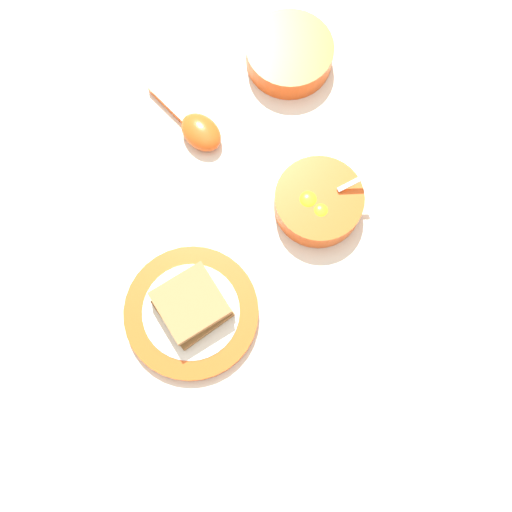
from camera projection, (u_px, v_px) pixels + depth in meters
name	position (u px, v px, depth m)	size (l,w,h in m)	color
ground_plane	(239.00, 115.00, 0.97)	(3.00, 3.00, 0.00)	silver
egg_bowl	(318.00, 202.00, 0.91)	(0.13, 0.15, 0.07)	#DB5119
toast_plate	(192.00, 312.00, 0.88)	(0.20, 0.20, 0.02)	#DB5119
toast_sandwich	(191.00, 306.00, 0.85)	(0.09, 0.09, 0.03)	brown
soup_spoon	(196.00, 128.00, 0.94)	(0.16, 0.07, 0.03)	#DB5119
congee_bowl	(289.00, 54.00, 0.97)	(0.14, 0.14, 0.04)	#DB5119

